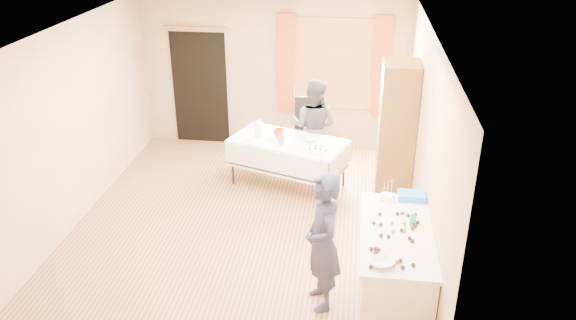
# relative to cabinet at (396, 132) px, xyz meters

# --- Properties ---
(floor) EXTENTS (4.50, 5.50, 0.02)m
(floor) POSITION_rel_cabinet_xyz_m (-1.99, -1.12, -1.01)
(floor) COLOR #9E7047
(floor) RESTS_ON ground
(ceiling) EXTENTS (4.50, 5.50, 0.02)m
(ceiling) POSITION_rel_cabinet_xyz_m (-1.99, -1.12, 1.61)
(ceiling) COLOR white
(ceiling) RESTS_ON floor
(wall_back) EXTENTS (4.50, 0.02, 2.60)m
(wall_back) POSITION_rel_cabinet_xyz_m (-1.99, 1.64, 0.30)
(wall_back) COLOR tan
(wall_back) RESTS_ON floor
(wall_front) EXTENTS (4.50, 0.02, 2.60)m
(wall_front) POSITION_rel_cabinet_xyz_m (-1.99, -3.88, 0.30)
(wall_front) COLOR tan
(wall_front) RESTS_ON floor
(wall_left) EXTENTS (0.02, 5.50, 2.60)m
(wall_left) POSITION_rel_cabinet_xyz_m (-4.25, -1.12, 0.30)
(wall_left) COLOR tan
(wall_left) RESTS_ON floor
(wall_right) EXTENTS (0.02, 5.50, 2.60)m
(wall_right) POSITION_rel_cabinet_xyz_m (0.27, -1.12, 0.30)
(wall_right) COLOR tan
(wall_right) RESTS_ON floor
(window_frame) EXTENTS (1.32, 0.06, 1.52)m
(window_frame) POSITION_rel_cabinet_xyz_m (-0.99, 1.60, 0.50)
(window_frame) COLOR olive
(window_frame) RESTS_ON wall_back
(window_pane) EXTENTS (1.20, 0.02, 1.40)m
(window_pane) POSITION_rel_cabinet_xyz_m (-0.99, 1.59, 0.50)
(window_pane) COLOR white
(window_pane) RESTS_ON wall_back
(curtain_left) EXTENTS (0.28, 0.06, 1.65)m
(curtain_left) POSITION_rel_cabinet_xyz_m (-1.77, 1.55, 0.50)
(curtain_left) COLOR #B0471F
(curtain_left) RESTS_ON wall_back
(curtain_right) EXTENTS (0.28, 0.06, 1.65)m
(curtain_right) POSITION_rel_cabinet_xyz_m (-0.21, 1.55, 0.50)
(curtain_right) COLOR #B0471F
(curtain_right) RESTS_ON wall_back
(doorway) EXTENTS (0.95, 0.04, 2.00)m
(doorway) POSITION_rel_cabinet_xyz_m (-3.29, 1.61, 0.00)
(doorway) COLOR black
(doorway) RESTS_ON floor
(door_lintel) EXTENTS (1.05, 0.06, 0.08)m
(door_lintel) POSITION_rel_cabinet_xyz_m (-3.29, 1.58, 1.02)
(door_lintel) COLOR olive
(door_lintel) RESTS_ON wall_back
(cabinet) EXTENTS (0.50, 0.60, 2.00)m
(cabinet) POSITION_rel_cabinet_xyz_m (0.00, 0.00, 0.00)
(cabinet) COLOR brown
(cabinet) RESTS_ON floor
(counter) EXTENTS (0.76, 1.59, 0.91)m
(counter) POSITION_rel_cabinet_xyz_m (-0.10, -2.49, -0.55)
(counter) COLOR #F3EAC6
(counter) RESTS_ON floor
(party_table) EXTENTS (1.88, 1.38, 0.75)m
(party_table) POSITION_rel_cabinet_xyz_m (-1.55, 0.09, -0.56)
(party_table) COLOR black
(party_table) RESTS_ON floor
(chair) EXTENTS (0.48, 0.48, 1.03)m
(chair) POSITION_rel_cabinet_xyz_m (-1.35, 1.11, -0.69)
(chair) COLOR black
(chair) RESTS_ON floor
(girl) EXTENTS (0.80, 0.72, 1.56)m
(girl) POSITION_rel_cabinet_xyz_m (-0.86, -2.58, -0.22)
(girl) COLOR #1F213F
(girl) RESTS_ON floor
(woman) EXTENTS (1.04, 0.96, 1.52)m
(woman) POSITION_rel_cabinet_xyz_m (-1.22, 0.65, -0.24)
(woman) COLOR black
(woman) RESTS_ON floor
(soda_can) EXTENTS (0.07, 0.07, 0.12)m
(soda_can) POSITION_rel_cabinet_xyz_m (0.06, -2.35, -0.03)
(soda_can) COLOR #108B52
(soda_can) RESTS_ON counter
(mixing_bowl) EXTENTS (0.36, 0.36, 0.05)m
(mixing_bowl) POSITION_rel_cabinet_xyz_m (-0.27, -3.09, -0.06)
(mixing_bowl) COLOR white
(mixing_bowl) RESTS_ON counter
(foam_block) EXTENTS (0.17, 0.14, 0.08)m
(foam_block) POSITION_rel_cabinet_xyz_m (-0.19, -1.84, -0.05)
(foam_block) COLOR white
(foam_block) RESTS_ON counter
(blue_basket) EXTENTS (0.30, 0.21, 0.08)m
(blue_basket) POSITION_rel_cabinet_xyz_m (0.08, -1.78, -0.05)
(blue_basket) COLOR #2474F3
(blue_basket) RESTS_ON counter
(pitcher) EXTENTS (0.14, 0.14, 0.22)m
(pitcher) POSITION_rel_cabinet_xyz_m (-2.01, 0.17, -0.14)
(pitcher) COLOR silver
(pitcher) RESTS_ON party_table
(cup_red) EXTENTS (0.29, 0.29, 0.12)m
(cup_red) POSITION_rel_cabinet_xyz_m (-1.71, 0.20, -0.19)
(cup_red) COLOR red
(cup_red) RESTS_ON party_table
(cup_rainbow) EXTENTS (0.23, 0.23, 0.11)m
(cup_rainbow) POSITION_rel_cabinet_xyz_m (-1.64, -0.06, -0.19)
(cup_rainbow) COLOR red
(cup_rainbow) RESTS_ON party_table
(small_bowl) EXTENTS (0.37, 0.37, 0.06)m
(small_bowl) POSITION_rel_cabinet_xyz_m (-1.22, 0.10, -0.22)
(small_bowl) COLOR white
(small_bowl) RESTS_ON party_table
(pastry_tray) EXTENTS (0.34, 0.33, 0.02)m
(pastry_tray) POSITION_rel_cabinet_xyz_m (-1.13, -0.20, -0.24)
(pastry_tray) COLOR white
(pastry_tray) RESTS_ON party_table
(bottle) EXTENTS (0.11, 0.12, 0.17)m
(bottle) POSITION_rel_cabinet_xyz_m (-2.04, 0.45, -0.16)
(bottle) COLOR white
(bottle) RESTS_ON party_table
(cake_balls) EXTENTS (0.53, 1.06, 0.04)m
(cake_balls) POSITION_rel_cabinet_xyz_m (-0.11, -2.58, -0.07)
(cake_balls) COLOR #3F2314
(cake_balls) RESTS_ON counter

